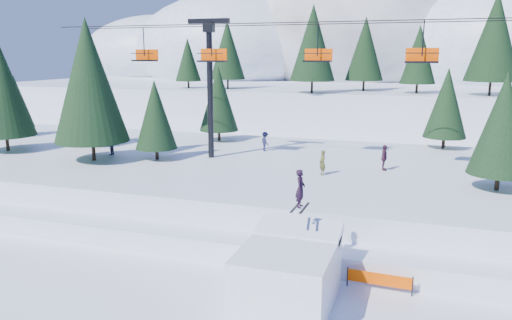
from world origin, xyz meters
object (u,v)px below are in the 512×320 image
(chairlift, at_px, (362,68))
(banner_near, at_px, (379,279))
(jump_kicker, at_px, (288,273))
(banner_far, at_px, (481,277))

(chairlift, bearing_deg, banner_near, -78.60)
(banner_near, bearing_deg, jump_kicker, -146.06)
(jump_kicker, xyz_separation_m, banner_far, (7.78, 4.10, -0.83))
(jump_kicker, xyz_separation_m, chairlift, (0.80, 15.84, 7.96))
(chairlift, bearing_deg, jump_kicker, -92.88)
(jump_kicker, distance_m, banner_far, 8.83)
(chairlift, xyz_separation_m, banner_far, (6.98, -11.74, -8.78))
(banner_near, bearing_deg, banner_far, 22.12)
(jump_kicker, height_order, banner_far, jump_kicker)
(chairlift, relative_size, banner_far, 16.69)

